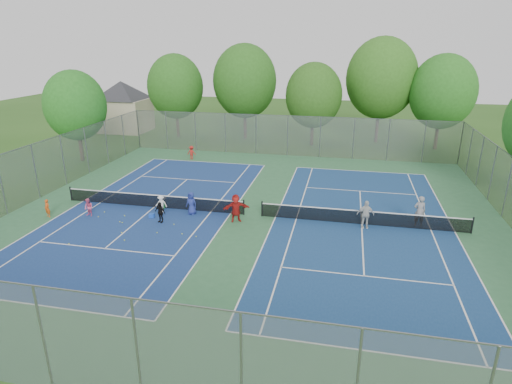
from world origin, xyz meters
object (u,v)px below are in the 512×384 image
(net_left, at_px, (154,201))
(ball_hopper, at_px, (164,205))
(instructor, at_px, (420,211))
(net_right, at_px, (362,218))
(ball_crate, at_px, (152,216))

(net_left, relative_size, ball_hopper, 27.38)
(net_left, xyz_separation_m, instructor, (17.41, 0.50, 0.53))
(net_left, xyz_separation_m, net_right, (14.00, 0.00, 0.00))
(ball_hopper, bearing_deg, ball_crate, -92.58)
(net_right, distance_m, instructor, 3.49)
(net_right, xyz_separation_m, ball_hopper, (-13.30, 0.02, -0.22))
(ball_hopper, bearing_deg, net_right, -0.11)
(net_right, relative_size, ball_crate, 41.10)
(net_right, xyz_separation_m, ball_crate, (-13.38, -1.70, -0.32))
(net_left, height_order, ball_crate, net_left)
(net_left, height_order, instructor, instructor)
(net_left, bearing_deg, ball_crate, -69.94)
(net_right, height_order, ball_crate, net_right)
(net_right, relative_size, ball_hopper, 27.38)
(ball_crate, distance_m, instructor, 16.95)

